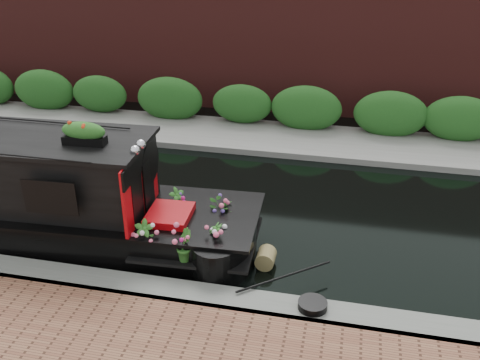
# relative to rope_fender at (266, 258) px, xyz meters

# --- Properties ---
(ground) EXTENTS (80.00, 80.00, 0.00)m
(ground) POSITION_rel_rope_fender_xyz_m (-2.13, 1.94, -0.18)
(ground) COLOR black
(ground) RESTS_ON ground
(near_bank_coping) EXTENTS (40.00, 0.60, 0.50)m
(near_bank_coping) POSITION_rel_rope_fender_xyz_m (-2.13, -1.36, -0.18)
(near_bank_coping) COLOR slate
(near_bank_coping) RESTS_ON ground
(far_bank_path) EXTENTS (40.00, 2.40, 0.34)m
(far_bank_path) POSITION_rel_rope_fender_xyz_m (-2.13, 6.14, -0.18)
(far_bank_path) COLOR slate
(far_bank_path) RESTS_ON ground
(far_hedge) EXTENTS (40.00, 1.10, 2.80)m
(far_hedge) POSITION_rel_rope_fender_xyz_m (-2.13, 7.04, -0.18)
(far_hedge) COLOR #20531B
(far_hedge) RESTS_ON ground
(far_brick_wall) EXTENTS (40.00, 1.00, 8.00)m
(far_brick_wall) POSITION_rel_rope_fender_xyz_m (-2.13, 9.14, -0.18)
(far_brick_wall) COLOR #4F1D1B
(far_brick_wall) RESTS_ON ground
(rope_fender) EXTENTS (0.35, 0.40, 0.35)m
(rope_fender) POSITION_rel_rope_fender_xyz_m (0.00, 0.00, 0.00)
(rope_fender) COLOR olive
(rope_fender) RESTS_ON ground
(coiled_mooring_rope) EXTENTS (0.47, 0.47, 0.12)m
(coiled_mooring_rope) POSITION_rel_rope_fender_xyz_m (0.99, -1.32, 0.13)
(coiled_mooring_rope) COLOR black
(coiled_mooring_rope) RESTS_ON near_bank_coping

